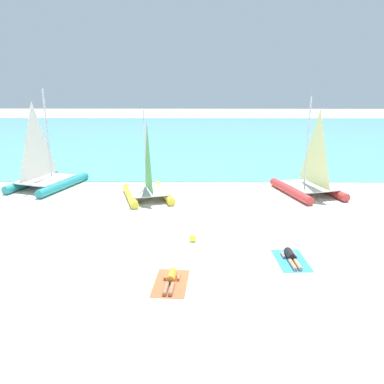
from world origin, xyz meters
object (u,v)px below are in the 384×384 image
(sailboat_yellow, at_px, (148,186))
(sailboat_teal, at_px, (45,174))
(sunbather_right, at_px, (291,257))
(beach_ball, at_px, (193,238))
(towel_left, at_px, (171,283))
(sailboat_red, at_px, (309,180))
(sunbather_left, at_px, (171,279))
(towel_right, at_px, (291,260))

(sailboat_yellow, bearing_deg, sailboat_teal, 145.23)
(sunbather_right, bearing_deg, beach_ball, 152.65)
(sailboat_yellow, bearing_deg, towel_left, -95.28)
(sailboat_red, xyz_separation_m, sailboat_teal, (-15.72, 1.24, 0.05))
(sailboat_red, relative_size, beach_ball, 17.92)
(sailboat_red, height_order, towel_left, sailboat_red)
(sailboat_yellow, distance_m, sunbather_left, 9.52)
(towel_right, distance_m, sunbather_right, 0.14)
(sailboat_teal, bearing_deg, beach_ball, -23.02)
(sunbather_right, bearing_deg, towel_left, -161.21)
(towel_right, bearing_deg, sailboat_teal, 142.19)
(sailboat_teal, height_order, beach_ball, sailboat_teal)
(towel_left, bearing_deg, sunbather_right, 21.91)
(sailboat_yellow, relative_size, towel_left, 2.54)
(sailboat_red, height_order, sunbather_right, sailboat_red)
(sunbather_left, xyz_separation_m, sunbather_right, (4.37, 1.69, 0.00))
(towel_right, xyz_separation_m, sunbather_right, (-0.00, 0.07, 0.13))
(sailboat_yellow, xyz_separation_m, sailboat_red, (9.23, 0.92, 0.10))
(sailboat_yellow, distance_m, sailboat_teal, 6.84)
(sailboat_yellow, distance_m, towel_left, 9.60)
(sunbather_right, bearing_deg, sailboat_teal, 139.24)
(sailboat_yellow, distance_m, sunbather_right, 9.86)
(sailboat_teal, distance_m, towel_left, 14.27)
(sunbather_left, height_order, towel_right, sunbather_left)
(sailboat_red, distance_m, sunbather_left, 12.65)
(sunbather_left, distance_m, towel_right, 4.66)
(sunbather_left, relative_size, sunbather_right, 1.00)
(beach_ball, bearing_deg, towel_right, -25.07)
(sailboat_red, distance_m, sunbather_right, 9.10)
(sunbather_left, bearing_deg, sailboat_red, 58.64)
(sailboat_red, xyz_separation_m, towel_left, (-7.39, -10.32, -0.82))
(sailboat_teal, distance_m, sunbather_left, 14.21)
(sunbather_left, xyz_separation_m, beach_ball, (0.70, 3.34, 0.02))
(towel_left, bearing_deg, sunbather_left, 85.60)
(towel_right, relative_size, sunbather_right, 1.21)
(sunbather_left, bearing_deg, sunbather_right, 25.58)
(sailboat_yellow, relative_size, sailboat_red, 0.88)
(sailboat_yellow, xyz_separation_m, sailboat_teal, (-6.49, 2.16, 0.16))
(towel_left, distance_m, sunbather_right, 4.71)
(sunbather_right, bearing_deg, towel_right, -90.00)
(sunbather_left, bearing_deg, towel_right, 24.80)
(sailboat_red, distance_m, towel_right, 9.17)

